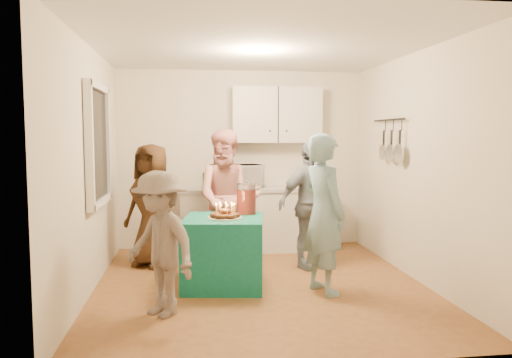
{
  "coord_description": "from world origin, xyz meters",
  "views": [
    {
      "loc": [
        -0.76,
        -5.36,
        1.65
      ],
      "look_at": [
        0.0,
        0.35,
        1.15
      ],
      "focal_mm": 35.0,
      "sensor_mm": 36.0,
      "label": 1
    }
  ],
  "objects": [
    {
      "name": "woman_back_right",
      "position": [
        0.72,
        0.65,
        0.8
      ],
      "size": [
        1.02,
        0.77,
        1.61
      ],
      "primitive_type": "imported",
      "rotation": [
        0.0,
        0.0,
        0.45
      ],
      "color": "#102036",
      "rests_on": "floor"
    },
    {
      "name": "woman_back_center",
      "position": [
        -0.28,
        0.89,
        0.86
      ],
      "size": [
        0.92,
        0.76,
        1.73
      ],
      "primitive_type": "imported",
      "rotation": [
        0.0,
        0.0,
        -0.13
      ],
      "color": "#DD7378",
      "rests_on": "floor"
    },
    {
      "name": "punch_jar",
      "position": [
        -0.13,
        0.25,
        0.93
      ],
      "size": [
        0.22,
        0.22,
        0.34
      ],
      "primitive_type": "cylinder",
      "color": "red",
      "rests_on": "party_table"
    },
    {
      "name": "counter",
      "position": [
        0.2,
        1.7,
        0.43
      ],
      "size": [
        2.2,
        0.58,
        0.86
      ],
      "primitive_type": "cube",
      "color": "white",
      "rests_on": "floor"
    },
    {
      "name": "man_birthday",
      "position": [
        0.62,
        -0.34,
        0.84
      ],
      "size": [
        0.6,
        0.72,
        1.68
      ],
      "primitive_type": "imported",
      "rotation": [
        0.0,
        0.0,
        1.94
      ],
      "color": "#7AA2B2",
      "rests_on": "floor"
    },
    {
      "name": "countertop",
      "position": [
        0.2,
        1.7,
        0.89
      ],
      "size": [
        2.24,
        0.62,
        0.05
      ],
      "primitive_type": "cube",
      "color": "beige",
      "rests_on": "counter"
    },
    {
      "name": "microwave",
      "position": [
        -0.05,
        1.7,
        1.07
      ],
      "size": [
        0.66,
        0.51,
        0.33
      ],
      "primitive_type": "imported",
      "rotation": [
        0.0,
        0.0,
        0.2
      ],
      "color": "white",
      "rests_on": "countertop"
    },
    {
      "name": "ceiling",
      "position": [
        0.0,
        0.0,
        2.6
      ],
      "size": [
        4.0,
        4.0,
        0.0
      ],
      "primitive_type": "plane",
      "color": "white",
      "rests_on": "floor"
    },
    {
      "name": "right_wall",
      "position": [
        1.8,
        0.0,
        1.3
      ],
      "size": [
        4.0,
        4.0,
        0.0
      ],
      "primitive_type": "plane",
      "color": "silver",
      "rests_on": "floor"
    },
    {
      "name": "party_table",
      "position": [
        -0.4,
        0.02,
        0.38
      ],
      "size": [
        0.96,
        0.96,
        0.76
      ],
      "primitive_type": "cube",
      "rotation": [
        0.0,
        0.0,
        -0.15
      ],
      "color": "#106A58",
      "rests_on": "floor"
    },
    {
      "name": "floor",
      "position": [
        0.0,
        0.0,
        0.0
      ],
      "size": [
        4.0,
        4.0,
        0.0
      ],
      "primitive_type": "plane",
      "color": "brown",
      "rests_on": "ground"
    },
    {
      "name": "child_near_left",
      "position": [
        -1.04,
        -0.81,
        0.67
      ],
      "size": [
        0.95,
        0.97,
        1.34
      ],
      "primitive_type": "imported",
      "rotation": [
        0.0,
        0.0,
        -0.84
      ],
      "color": "#5F534C",
      "rests_on": "floor"
    },
    {
      "name": "back_wall",
      "position": [
        0.0,
        2.0,
        1.3
      ],
      "size": [
        3.6,
        3.6,
        0.0
      ],
      "primitive_type": "plane",
      "color": "silver",
      "rests_on": "floor"
    },
    {
      "name": "window_night",
      "position": [
        -1.77,
        0.3,
        1.55
      ],
      "size": [
        0.04,
        1.0,
        1.2
      ],
      "primitive_type": "cube",
      "color": "black",
      "rests_on": "left_wall"
    },
    {
      "name": "pot_rack",
      "position": [
        1.72,
        0.7,
        1.6
      ],
      "size": [
        0.12,
        1.0,
        0.6
      ],
      "primitive_type": "cube",
      "color": "black",
      "rests_on": "right_wall"
    },
    {
      "name": "woman_back_left",
      "position": [
        -1.24,
        0.99,
        0.77
      ],
      "size": [
        0.9,
        0.85,
        1.55
      ],
      "primitive_type": "imported",
      "rotation": [
        0.0,
        0.0,
        -0.63
      ],
      "color": "brown",
      "rests_on": "floor"
    },
    {
      "name": "upper_cabinet",
      "position": [
        0.5,
        1.85,
        1.95
      ],
      "size": [
        1.3,
        0.3,
        0.8
      ],
      "primitive_type": "cube",
      "color": "white",
      "rests_on": "back_wall"
    },
    {
      "name": "donut_cake",
      "position": [
        -0.39,
        -0.04,
        0.85
      ],
      "size": [
        0.38,
        0.38,
        0.18
      ],
      "primitive_type": null,
      "color": "#381C0C",
      "rests_on": "party_table"
    },
    {
      "name": "left_wall",
      "position": [
        -1.8,
        0.0,
        1.3
      ],
      "size": [
        4.0,
        4.0,
        0.0
      ],
      "primitive_type": "plane",
      "color": "silver",
      "rests_on": "floor"
    }
  ]
}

